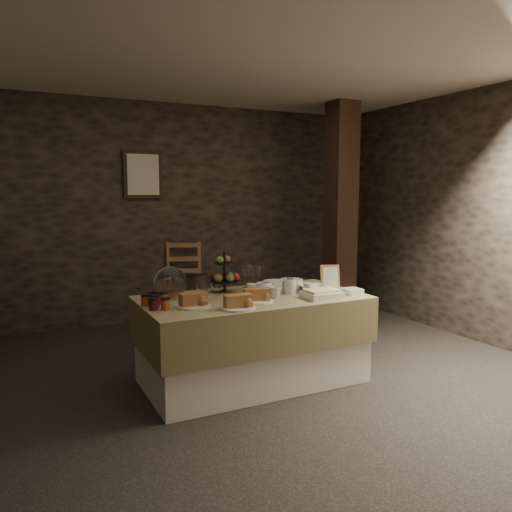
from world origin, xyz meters
name	(u,v)px	position (x,y,z in m)	size (l,w,h in m)	color
ground_plane	(244,391)	(0.00, 0.00, 0.00)	(5.50, 5.00, 0.01)	black
room_shell	(244,191)	(0.00, 0.00, 1.56)	(5.52, 5.02, 2.60)	black
buffet_table	(253,333)	(0.15, 0.17, 0.41)	(1.80, 0.95, 0.71)	white
chair	(182,286)	(0.25, 2.30, 0.42)	(0.56, 0.54, 0.74)	brown
timber_column	(341,213)	(1.99, 1.52, 1.30)	(0.30, 0.30, 2.60)	black
framed_picture	(143,175)	(-0.15, 2.47, 1.75)	(0.45, 0.04, 0.55)	black
plate_stack_a	(274,286)	(0.40, 0.25, 0.76)	(0.19, 0.19, 0.10)	silver
plate_stack_b	(291,284)	(0.61, 0.32, 0.75)	(0.20, 0.20, 0.09)	silver
cutlery_holder	(290,287)	(0.49, 0.14, 0.77)	(0.10, 0.10, 0.12)	silver
cup_a	(264,289)	(0.26, 0.18, 0.76)	(0.13, 0.13, 0.11)	silver
cup_b	(276,292)	(0.30, 0.05, 0.76)	(0.10, 0.10, 0.09)	silver
mug_c	(252,289)	(0.18, 0.22, 0.76)	(0.09, 0.09, 0.10)	silver
mug_d	(308,288)	(0.62, 0.07, 0.76)	(0.08, 0.08, 0.09)	silver
bowl	(313,288)	(0.71, 0.13, 0.74)	(0.22, 0.22, 0.05)	silver
cake_dome	(170,284)	(-0.45, 0.45, 0.81)	(0.26, 0.26, 0.26)	brown
fruit_stand	(226,276)	(0.03, 0.44, 0.85)	(0.25, 0.25, 0.35)	black
bread_platter_left	(193,302)	(-0.40, 0.04, 0.75)	(0.26, 0.26, 0.11)	silver
bread_platter_center	(238,303)	(-0.12, -0.16, 0.75)	(0.26, 0.26, 0.11)	silver
bread_platter_right	(257,297)	(0.10, -0.02, 0.75)	(0.26, 0.26, 0.11)	silver
jam_jars	(156,302)	(-0.64, 0.17, 0.75)	(0.20, 0.32, 0.07)	#4F121C
tart_dish	(322,294)	(0.63, -0.12, 0.74)	(0.30, 0.22, 0.07)	silver
square_dish	(352,291)	(0.94, -0.10, 0.73)	(0.14, 0.14, 0.04)	silver
menu_frame	(330,277)	(0.95, 0.23, 0.80)	(0.17, 0.02, 0.22)	brown
storage_jar_a	(202,284)	(-0.16, 0.48, 0.79)	(0.10, 0.10, 0.16)	white
storage_jar_b	(216,284)	(-0.04, 0.48, 0.78)	(0.09, 0.09, 0.14)	white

